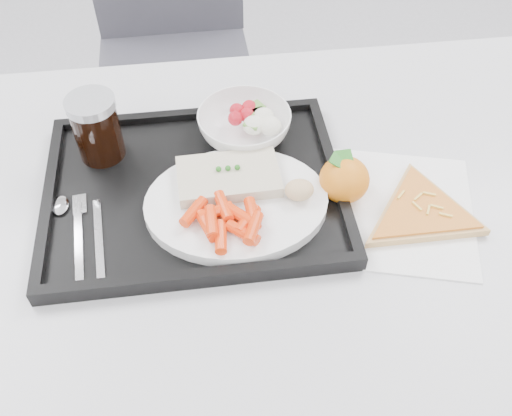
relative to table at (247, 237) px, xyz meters
The scene contains 14 objects.
table is the anchor object (origin of this frame).
chair 0.88m from the table, 97.20° to the left, with size 0.43×0.43×0.93m.
tray 0.11m from the table, 149.85° to the left, with size 0.45×0.35×0.03m.
dinner_plate 0.09m from the table, 159.31° to the right, with size 0.27×0.27×0.02m.
fish_fillet 0.12m from the table, 124.52° to the left, with size 0.15×0.10×0.03m.
bread_roll 0.14m from the table, ahead, with size 0.05×0.05×0.03m.
salad_bowl 0.18m from the table, 84.38° to the left, with size 0.15×0.15×0.05m.
cola_glass 0.29m from the table, 147.55° to the left, with size 0.08×0.08×0.11m.
cutlery 0.26m from the table, behind, with size 0.09×0.17×0.01m.
napkin 0.23m from the table, ahead, with size 0.30×0.30×0.00m.
tangerine 0.18m from the table, ahead, with size 0.10×0.10×0.07m.
pizza_slice 0.27m from the table, 10.37° to the right, with size 0.30×0.30×0.02m.
carrot_pile 0.13m from the table, 120.19° to the right, with size 0.12×0.10×0.03m.
salad_contents 0.19m from the table, 77.99° to the left, with size 0.08×0.08×0.03m.
Camera 1 is at (-0.06, -0.26, 1.40)m, focal length 40.00 mm.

